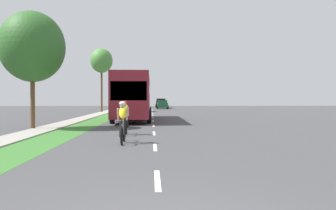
# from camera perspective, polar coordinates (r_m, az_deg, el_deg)

# --- Properties ---
(ground_plane) EXTENTS (120.00, 120.00, 0.00)m
(ground_plane) POSITION_cam_1_polar(r_m,az_deg,el_deg) (23.88, -2.53, -2.99)
(ground_plane) COLOR #424244
(grass_verge) EXTENTS (1.84, 70.00, 0.01)m
(grass_verge) POSITION_cam_1_polar(r_m,az_deg,el_deg) (24.25, -12.86, -2.94)
(grass_verge) COLOR #38722D
(grass_verge) RESTS_ON ground_plane
(sidewalk_concrete) EXTENTS (1.44, 70.00, 0.10)m
(sidewalk_concrete) POSITION_cam_1_polar(r_m,az_deg,el_deg) (24.59, -16.64, -2.90)
(sidewalk_concrete) COLOR #9E998E
(sidewalk_concrete) RESTS_ON ground_plane
(lane_markings_center) EXTENTS (0.12, 53.13, 0.01)m
(lane_markings_center) POSITION_cam_1_polar(r_m,az_deg,el_deg) (27.87, -2.57, -2.41)
(lane_markings_center) COLOR white
(lane_markings_center) RESTS_ON ground_plane
(cyclist_lead) EXTENTS (0.42, 1.72, 1.58)m
(cyclist_lead) POSITION_cam_1_polar(r_m,az_deg,el_deg) (12.61, -7.70, -2.86)
(cyclist_lead) COLOR black
(cyclist_lead) RESTS_ON ground_plane
(cyclist_trailing) EXTENTS (0.42, 1.72, 1.58)m
(cyclist_trailing) POSITION_cam_1_polar(r_m,az_deg,el_deg) (15.63, -7.33, -2.11)
(cyclist_trailing) COLOR black
(cyclist_trailing) RESTS_ON ground_plane
(bus_maroon) EXTENTS (2.78, 11.60, 3.48)m
(bus_maroon) POSITION_cam_1_polar(r_m,az_deg,el_deg) (26.56, -5.89, 1.68)
(bus_maroon) COLOR maroon
(bus_maroon) RESTS_ON ground_plane
(pickup_white) EXTENTS (2.22, 5.10, 1.64)m
(pickup_white) POSITION_cam_1_polar(r_m,az_deg,el_deg) (44.80, -4.72, -0.07)
(pickup_white) COLOR silver
(pickup_white) RESTS_ON ground_plane
(sedan_dark_green) EXTENTS (1.98, 4.30, 1.52)m
(sedan_dark_green) POSITION_cam_1_polar(r_m,az_deg,el_deg) (57.79, -0.96, 0.11)
(sedan_dark_green) COLOR #194C2D
(sedan_dark_green) RESTS_ON ground_plane
(suv_black) EXTENTS (2.15, 4.70, 1.79)m
(suv_black) POSITION_cam_1_polar(r_m,az_deg,el_deg) (66.46, -1.22, 0.38)
(suv_black) COLOR black
(suv_black) RESTS_ON ground_plane
(street_tree_near) EXTENTS (3.54, 3.54, 6.50)m
(street_tree_near) POSITION_cam_1_polar(r_m,az_deg,el_deg) (20.11, -22.16, 9.18)
(street_tree_near) COLOR brown
(street_tree_near) RESTS_ON ground_plane
(street_tree_far) EXTENTS (2.82, 2.82, 8.16)m
(street_tree_far) POSITION_cam_1_polar(r_m,az_deg,el_deg) (43.91, -11.28, 7.38)
(street_tree_far) COLOR brown
(street_tree_far) RESTS_ON ground_plane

